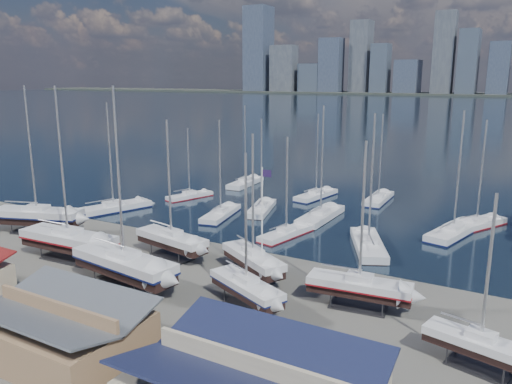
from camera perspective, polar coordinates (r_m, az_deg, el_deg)
The scene contains 30 objects.
ground at distance 50.54m, azimuth -7.14°, elevation -9.71°, with size 1400.00×1400.00×0.00m, color #605E59.
water at distance 348.92m, azimuth 25.10°, elevation 8.53°, with size 1400.00×600.00×0.40m, color #1A2C3C.
far_shore at distance 608.16m, azimuth 27.24°, elevation 9.81°, with size 1400.00×80.00×2.20m, color #2D332D.
skyline at distance 602.39m, azimuth 26.83°, elevation 13.47°, with size 639.14×43.80×107.69m.
shed_grey at distance 39.25m, azimuth -21.68°, elevation -14.08°, with size 12.60×8.40×4.17m.
sailboat_cradle_0 at distance 69.47m, azimuth -23.73°, elevation -2.50°, with size 11.99×6.94×18.51m.
sailboat_cradle_1 at distance 57.94m, azimuth -20.65°, elevation -5.16°, with size 11.78×3.82×18.59m.
sailboat_cradle_2 at distance 55.73m, azimuth -9.64°, elevation -5.38°, with size 9.53×4.22×15.11m.
sailboat_cradle_3 at distance 49.14m, azimuth -14.84°, elevation -7.96°, with size 12.03×4.68×18.71m.
sailboat_cradle_4 at distance 49.48m, azimuth -0.35°, elevation -7.63°, with size 8.71×6.50×14.30m.
sailboat_cradle_5 at distance 43.29m, azimuth -1.12°, elevation -10.81°, with size 8.44×5.48×13.48m.
sailboat_cradle_6 at distance 44.16m, azimuth 11.70°, elevation -10.53°, with size 9.08×3.39×14.46m.
sailboat_cradle_7 at distance 38.09m, azimuth 24.25°, elevation -15.62°, with size 7.66×3.73×12.34m.
sailboat_moored_0 at distance 76.99m, azimuth -15.96°, elevation -1.91°, with size 6.74×11.59×16.73m.
sailboat_moored_1 at distance 82.68m, azimuth -7.59°, elevation -0.51°, with size 4.75×8.35×12.04m.
sailboat_moored_2 at distance 91.80m, azimuth -1.23°, elevation 0.95°, with size 3.58×10.28×15.25m.
sailboat_moored_3 at distance 71.18m, azimuth -4.05°, elevation -2.64°, with size 4.54×9.97×14.39m.
sailboat_moored_4 at distance 73.82m, azimuth 0.62°, elevation -2.02°, with size 5.17×9.84×14.31m.
sailboat_moored_5 at distance 82.75m, azimuth 6.88°, elevation -0.48°, with size 4.25×9.97×14.44m.
sailboat_moored_6 at distance 62.47m, azimuth 3.47°, elevation -4.86°, with size 4.15×9.05×13.06m.
sailboat_moored_7 at distance 70.34m, azimuth 7.38°, elevation -2.89°, with size 3.17×10.97×16.52m.
sailboat_moored_8 at distance 82.06m, azimuth 13.82°, elevation -0.88°, with size 2.96×9.81×14.58m.
sailboat_moored_9 at distance 59.44m, azimuth 12.70°, elevation -6.09°, with size 7.28×11.09×16.33m.
sailboat_moored_10 at distance 67.52m, azimuth 21.61°, elevation -4.41°, with size 5.62×11.34×16.33m.
sailboat_moored_11 at distance 72.25m, azimuth 23.86°, elevation -3.50°, with size 7.11×10.07×14.84m.
car_a at distance 49.33m, azimuth -23.76°, elevation -10.48°, with size 1.62×4.04×1.38m, color gray.
car_b at distance 46.80m, azimuth -17.27°, elevation -11.29°, with size 1.35×3.86×1.27m, color gray.
car_c at distance 44.31m, azimuth -19.94°, elevation -12.83°, with size 2.30×4.99×1.39m, color gray.
car_d at distance 39.40m, azimuth -3.03°, elevation -15.45°, with size 1.83×4.50×1.31m, color gray.
flagpole at distance 47.34m, azimuth 0.78°, elevation -2.90°, with size 1.00×0.12×11.29m.
Camera 1 is at (28.16, -47.23, 19.37)m, focal length 35.00 mm.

